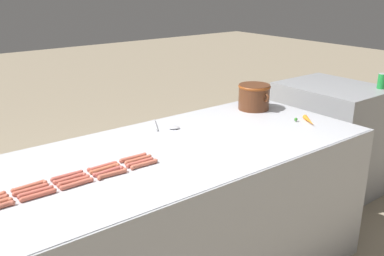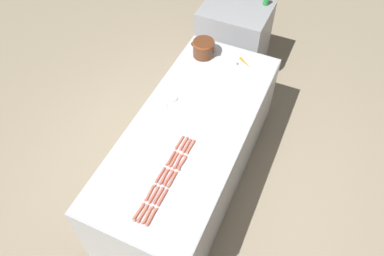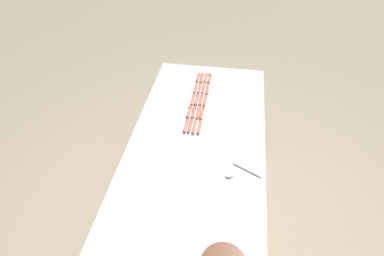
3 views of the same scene
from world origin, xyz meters
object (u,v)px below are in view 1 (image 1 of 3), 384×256
at_px(hot_dog_4, 133,158).
at_px(hot_dog_8, 105,169).
at_px(hot_dog_13, 108,171).
at_px(back_cabinet, 328,139).
at_px(hot_dog_19, 144,164).
at_px(hot_dog_14, 140,162).
at_px(hot_dog_17, 77,184).
at_px(serving_spoon, 168,127).
at_px(hot_dog_3, 103,166).
at_px(hot_dog_7, 70,179).
at_px(hot_dog_12, 74,181).
at_px(hot_dog_9, 138,160).
at_px(hot_dog_1, 29,186).
at_px(soda_can, 382,81).
at_px(hot_dog_11, 36,192).
at_px(hot_dog_6, 31,190).
at_px(carrot, 308,121).
at_px(hot_dog_16, 38,195).
at_px(hot_dog_18, 112,174).
at_px(bean_pot, 254,95).
at_px(hot_dog_2, 67,176).

distance_m(hot_dog_4, hot_dog_8, 0.19).
bearing_deg(hot_dog_13, back_cabinet, 97.75).
xyz_separation_m(hot_dog_13, hot_dog_19, (0.03, 0.18, 0.00)).
distance_m(back_cabinet, hot_dog_14, 2.17).
bearing_deg(hot_dog_17, hot_dog_19, 90.06).
bearing_deg(serving_spoon, hot_dog_3, -63.00).
distance_m(hot_dog_7, hot_dog_12, 0.04).
bearing_deg(hot_dog_7, hot_dog_9, 89.48).
height_order(hot_dog_1, hot_dog_14, same).
bearing_deg(hot_dog_14, soda_can, 90.29).
xyz_separation_m(hot_dog_9, hot_dog_11, (0.03, -0.54, 0.00)).
relative_size(hot_dog_8, hot_dog_13, 1.00).
relative_size(hot_dog_6, hot_dog_17, 1.00).
relative_size(back_cabinet, hot_dog_19, 5.88).
bearing_deg(hot_dog_17, hot_dog_9, 100.56).
xyz_separation_m(hot_dog_12, carrot, (0.10, 1.59, 0.00)).
bearing_deg(hot_dog_16, hot_dog_3, 106.23).
relative_size(hot_dog_14, hot_dog_18, 1.00).
xyz_separation_m(hot_dog_6, hot_dog_17, (0.07, 0.19, 0.00)).
bearing_deg(serving_spoon, hot_dog_1, -72.47).
bearing_deg(hot_dog_14, bean_pot, 106.60).
xyz_separation_m(hot_dog_11, hot_dog_19, (0.03, 0.54, 0.00)).
bearing_deg(hot_dog_12, hot_dog_18, 77.90).
distance_m(hot_dog_19, bean_pot, 1.24).
distance_m(hot_dog_3, hot_dog_13, 0.07).
bearing_deg(back_cabinet, hot_dog_4, -83.59).
height_order(hot_dog_16, bean_pot, bean_pot).
height_order(hot_dog_9, hot_dog_13, same).
bearing_deg(hot_dog_13, carrot, 85.97).
relative_size(hot_dog_8, hot_dog_12, 1.00).
height_order(hot_dog_3, hot_dog_11, same).
distance_m(hot_dog_11, hot_dog_16, 0.04).
bearing_deg(bean_pot, hot_dog_7, -78.51).
height_order(back_cabinet, hot_dog_3, back_cabinet).
relative_size(hot_dog_3, hot_dog_14, 1.00).
distance_m(hot_dog_2, serving_spoon, 0.86).
relative_size(hot_dog_4, hot_dog_9, 1.00).
bearing_deg(hot_dog_19, hot_dog_16, -89.77).
height_order(back_cabinet, hot_dog_11, back_cabinet).
bearing_deg(hot_dog_16, hot_dog_13, 95.59).
height_order(hot_dog_7, serving_spoon, hot_dog_7).
distance_m(hot_dog_4, hot_dog_18, 0.21).
xyz_separation_m(hot_dog_16, bean_pot, (-0.39, 1.72, 0.09)).
height_order(hot_dog_12, carrot, carrot).
distance_m(hot_dog_6, hot_dog_16, 0.07).
bearing_deg(hot_dog_1, serving_spoon, 107.53).
relative_size(hot_dog_4, hot_dog_12, 1.00).
distance_m(back_cabinet, hot_dog_12, 2.52).
bearing_deg(hot_dog_13, hot_dog_18, 2.52).
bearing_deg(serving_spoon, hot_dog_8, -60.93).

